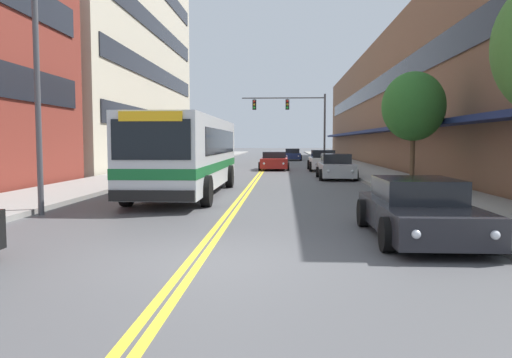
{
  "coord_description": "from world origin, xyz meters",
  "views": [
    {
      "loc": [
        1.52,
        -8.5,
        2.05
      ],
      "look_at": [
        -0.06,
        19.84,
        -0.07
      ],
      "focal_mm": 35.0,
      "sensor_mm": 36.0,
      "label": 1
    }
  ],
  "objects_px": {
    "traffic_signal_mast": "(296,114)",
    "fire_hydrant": "(436,192)",
    "car_red_moving_second": "(274,161)",
    "car_silver_parked_right_far": "(336,167)",
    "car_charcoal_parked_right_foreground": "(418,210)",
    "car_navy_moving_lead": "(292,155)",
    "city_bus": "(189,152)",
    "car_dark_grey_parked_left_far": "(214,159)",
    "car_white_parked_right_mid": "(323,161)",
    "car_champagne_parked_left_near": "(202,162)",
    "street_tree_right_mid": "(413,107)",
    "street_lamp_left_near": "(47,15)"
  },
  "relations": [
    {
      "from": "traffic_signal_mast",
      "to": "fire_hydrant",
      "type": "xyz_separation_m",
      "value": [
        3.38,
        -30.84,
        -4.01
      ]
    },
    {
      "from": "car_red_moving_second",
      "to": "car_silver_parked_right_far",
      "type": "bearing_deg",
      "value": -68.06
    },
    {
      "from": "car_charcoal_parked_right_foreground",
      "to": "car_navy_moving_lead",
      "type": "relative_size",
      "value": 1.11
    },
    {
      "from": "car_silver_parked_right_far",
      "to": "car_red_moving_second",
      "type": "distance_m",
      "value": 9.61
    },
    {
      "from": "car_navy_moving_lead",
      "to": "car_charcoal_parked_right_foreground",
      "type": "bearing_deg",
      "value": -87.58
    },
    {
      "from": "car_silver_parked_right_far",
      "to": "fire_hydrant",
      "type": "xyz_separation_m",
      "value": [
        1.53,
        -13.06,
        -0.05
      ]
    },
    {
      "from": "fire_hydrant",
      "to": "city_bus",
      "type": "bearing_deg",
      "value": 150.26
    },
    {
      "from": "car_dark_grey_parked_left_far",
      "to": "car_white_parked_right_mid",
      "type": "distance_m",
      "value": 10.27
    },
    {
      "from": "car_champagne_parked_left_near",
      "to": "car_navy_moving_lead",
      "type": "xyz_separation_m",
      "value": [
        6.75,
        20.92,
        -0.01
      ]
    },
    {
      "from": "city_bus",
      "to": "car_red_moving_second",
      "type": "bearing_deg",
      "value": 80.11
    },
    {
      "from": "car_white_parked_right_mid",
      "to": "street_tree_right_mid",
      "type": "height_order",
      "value": "street_tree_right_mid"
    },
    {
      "from": "car_red_moving_second",
      "to": "fire_hydrant",
      "type": "height_order",
      "value": "car_red_moving_second"
    },
    {
      "from": "car_navy_moving_lead",
      "to": "traffic_signal_mast",
      "type": "xyz_separation_m",
      "value": [
        0.08,
        -10.51,
        3.99
      ]
    },
    {
      "from": "fire_hydrant",
      "to": "car_silver_parked_right_far",
      "type": "bearing_deg",
      "value": 96.69
    },
    {
      "from": "street_tree_right_mid",
      "to": "fire_hydrant",
      "type": "distance_m",
      "value": 7.42
    },
    {
      "from": "car_navy_moving_lead",
      "to": "street_tree_right_mid",
      "type": "distance_m",
      "value": 35.04
    },
    {
      "from": "car_silver_parked_right_far",
      "to": "fire_hydrant",
      "type": "height_order",
      "value": "car_silver_parked_right_far"
    },
    {
      "from": "city_bus",
      "to": "fire_hydrant",
      "type": "xyz_separation_m",
      "value": [
        8.14,
        -4.65,
        -1.09
      ]
    },
    {
      "from": "city_bus",
      "to": "car_champagne_parked_left_near",
      "type": "xyz_separation_m",
      "value": [
        -2.07,
        15.78,
        -1.06
      ]
    },
    {
      "from": "traffic_signal_mast",
      "to": "street_tree_right_mid",
      "type": "xyz_separation_m",
      "value": [
        4.39,
        -24.11,
        -1.06
      ]
    },
    {
      "from": "car_silver_parked_right_far",
      "to": "fire_hydrant",
      "type": "relative_size",
      "value": 4.97
    },
    {
      "from": "city_bus",
      "to": "car_silver_parked_right_far",
      "type": "xyz_separation_m",
      "value": [
        6.61,
        8.41,
        -1.04
      ]
    },
    {
      "from": "car_dark_grey_parked_left_far",
      "to": "car_white_parked_right_mid",
      "type": "bearing_deg",
      "value": -32.45
    },
    {
      "from": "car_white_parked_right_mid",
      "to": "fire_hydrant",
      "type": "xyz_separation_m",
      "value": [
        1.61,
        -21.34,
        -0.1
      ]
    },
    {
      "from": "street_tree_right_mid",
      "to": "fire_hydrant",
      "type": "xyz_separation_m",
      "value": [
        -1.01,
        -6.73,
        -2.95
      ]
    },
    {
      "from": "street_tree_right_mid",
      "to": "car_charcoal_parked_right_foreground",
      "type": "bearing_deg",
      "value": -103.48
    },
    {
      "from": "car_red_moving_second",
      "to": "street_tree_right_mid",
      "type": "height_order",
      "value": "street_tree_right_mid"
    },
    {
      "from": "car_silver_parked_right_far",
      "to": "car_navy_moving_lead",
      "type": "bearing_deg",
      "value": 93.91
    },
    {
      "from": "car_dark_grey_parked_left_far",
      "to": "traffic_signal_mast",
      "type": "height_order",
      "value": "traffic_signal_mast"
    },
    {
      "from": "traffic_signal_mast",
      "to": "fire_hydrant",
      "type": "height_order",
      "value": "traffic_signal_mast"
    },
    {
      "from": "street_tree_right_mid",
      "to": "traffic_signal_mast",
      "type": "bearing_deg",
      "value": 100.32
    },
    {
      "from": "car_charcoal_parked_right_foreground",
      "to": "street_tree_right_mid",
      "type": "bearing_deg",
      "value": 76.52
    },
    {
      "from": "city_bus",
      "to": "traffic_signal_mast",
      "type": "relative_size",
      "value": 1.45
    },
    {
      "from": "city_bus",
      "to": "fire_hydrant",
      "type": "height_order",
      "value": "city_bus"
    },
    {
      "from": "car_champagne_parked_left_near",
      "to": "city_bus",
      "type": "bearing_deg",
      "value": -82.54
    },
    {
      "from": "car_navy_moving_lead",
      "to": "traffic_signal_mast",
      "type": "distance_m",
      "value": 11.25
    },
    {
      "from": "city_bus",
      "to": "traffic_signal_mast",
      "type": "distance_m",
      "value": 26.78
    },
    {
      "from": "car_dark_grey_parked_left_far",
      "to": "car_silver_parked_right_far",
      "type": "xyz_separation_m",
      "value": [
        8.75,
        -13.79,
        0.01
      ]
    },
    {
      "from": "car_navy_moving_lead",
      "to": "street_tree_right_mid",
      "type": "bearing_deg",
      "value": -82.63
    },
    {
      "from": "car_dark_grey_parked_left_far",
      "to": "street_tree_right_mid",
      "type": "distance_m",
      "value": 23.26
    },
    {
      "from": "city_bus",
      "to": "car_red_moving_second",
      "type": "xyz_separation_m",
      "value": [
        3.02,
        17.32,
        -1.05
      ]
    },
    {
      "from": "car_charcoal_parked_right_foreground",
      "to": "car_white_parked_right_mid",
      "type": "relative_size",
      "value": 1.02
    },
    {
      "from": "car_silver_parked_right_far",
      "to": "car_red_moving_second",
      "type": "height_order",
      "value": "car_silver_parked_right_far"
    },
    {
      "from": "car_red_moving_second",
      "to": "traffic_signal_mast",
      "type": "xyz_separation_m",
      "value": [
        1.74,
        8.87,
        3.98
      ]
    },
    {
      "from": "car_dark_grey_parked_left_far",
      "to": "car_charcoal_parked_right_foreground",
      "type": "distance_m",
      "value": 32.02
    },
    {
      "from": "street_lamp_left_near",
      "to": "street_tree_right_mid",
      "type": "relative_size",
      "value": 1.94
    },
    {
      "from": "car_silver_parked_right_far",
      "to": "fire_hydrant",
      "type": "bearing_deg",
      "value": -83.31
    },
    {
      "from": "car_silver_parked_right_far",
      "to": "car_champagne_parked_left_near",
      "type": "bearing_deg",
      "value": 139.65
    },
    {
      "from": "car_charcoal_parked_right_foreground",
      "to": "street_lamp_left_near",
      "type": "distance_m",
      "value": 10.94
    },
    {
      "from": "car_charcoal_parked_right_foreground",
      "to": "street_tree_right_mid",
      "type": "xyz_separation_m",
      "value": [
        2.56,
        10.69,
        2.94
      ]
    }
  ]
}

